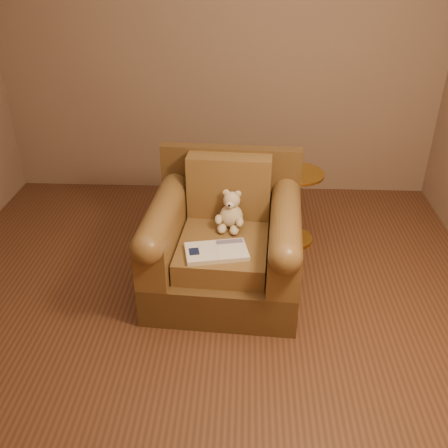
{
  "coord_description": "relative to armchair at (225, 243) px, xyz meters",
  "views": [
    {
      "loc": [
        0.25,
        -2.54,
        2.17
      ],
      "look_at": [
        0.12,
        0.28,
        0.55
      ],
      "focal_mm": 40.0,
      "sensor_mm": 36.0,
      "label": 1
    }
  ],
  "objects": [
    {
      "name": "floor",
      "position": [
        -0.12,
        -0.38,
        -0.35
      ],
      "size": [
        4.0,
        4.0,
        0.0
      ],
      "primitive_type": "plane",
      "color": "#58321E",
      "rests_on": "ground"
    },
    {
      "name": "teddy_bear",
      "position": [
        0.04,
        0.08,
        0.19
      ],
      "size": [
        0.2,
        0.23,
        0.28
      ],
      "rotation": [
        0.0,
        0.0,
        -0.19
      ],
      "color": "beige",
      "rests_on": "armchair"
    },
    {
      "name": "armchair",
      "position": [
        0.0,
        0.0,
        0.0
      ],
      "size": [
        1.07,
        1.02,
        0.91
      ],
      "rotation": [
        0.0,
        0.0,
        -0.07
      ],
      "color": "#543A1C",
      "rests_on": "floor"
    },
    {
      "name": "room",
      "position": [
        -0.12,
        -0.38,
        1.36
      ],
      "size": [
        4.02,
        4.02,
        2.71
      ],
      "color": "#826550",
      "rests_on": "ground"
    },
    {
      "name": "guidebook",
      "position": [
        -0.04,
        -0.27,
        0.1
      ],
      "size": [
        0.43,
        0.31,
        0.03
      ],
      "rotation": [
        0.0,
        0.0,
        0.2
      ],
      "color": "beige",
      "rests_on": "armchair"
    },
    {
      "name": "side_table",
      "position": [
        0.52,
        0.64,
        -0.02
      ],
      "size": [
        0.43,
        0.43,
        0.61
      ],
      "color": "gold",
      "rests_on": "floor"
    }
  ]
}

